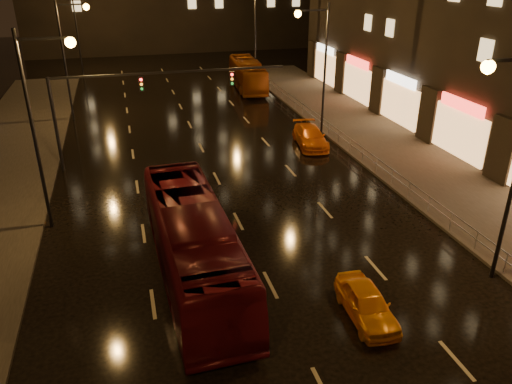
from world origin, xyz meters
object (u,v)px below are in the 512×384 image
bus_red (193,242)px  taxi_near (367,303)px  taxi_far (310,137)px  bus_curb (247,74)px

bus_red → taxi_near: 7.61m
taxi_far → bus_curb: bearing=97.3°
bus_red → taxi_near: size_ratio=3.25×
bus_red → taxi_near: (6.01, -4.54, -1.07)m
bus_red → bus_curb: bus_red is taller
taxi_near → taxi_far: (5.02, 19.29, 0.07)m
bus_curb → taxi_near: 38.93m
taxi_near → bus_curb: bearing=85.3°
bus_curb → taxi_far: 19.32m
bus_red → bus_curb: 35.81m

